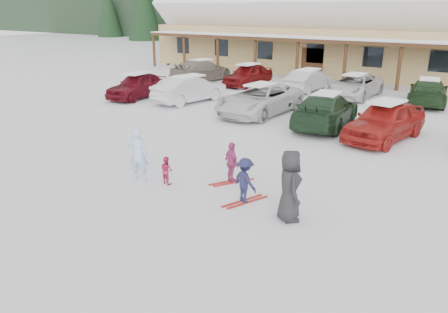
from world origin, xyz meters
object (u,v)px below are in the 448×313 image
Objects in this scene: parked_car_9 at (308,80)px; parked_car_0 at (138,86)px; parked_car_7 at (201,71)px; parked_car_8 at (248,75)px; toddler_red at (167,170)px; parked_car_4 at (385,121)px; parked_car_11 at (428,92)px; parked_car_2 at (260,99)px; bystander_dark at (290,186)px; parked_car_3 at (326,110)px; day_lodge at (317,22)px; adult_skier at (138,154)px; child_navy at (245,181)px; child_magenta at (232,163)px; parked_car_10 at (354,86)px; parked_car_1 at (190,89)px.

parked_car_0 is at bearing 48.57° from parked_car_9.
parked_car_8 is (3.78, 0.39, -0.04)m from parked_car_7.
parked_car_9 is (-3.27, 16.96, 0.26)m from toddler_red.
parked_car_4 reaches higher than parked_car_11.
toddler_red is at bearing -74.53° from parked_car_2.
bystander_dark is 9.71m from parked_car_3.
day_lodge reaches higher than parked_car_2.
parked_car_9 is at bearing -106.74° from adult_skier.
child_navy is (10.33, -27.41, -3.31)m from day_lodge.
child_magenta is 0.26× the size of parked_car_10.
child_navy is at bearing -165.17° from toddler_red.
child_magenta is 0.24× the size of parked_car_7.
day_lodge is at bearing 107.08° from parked_car_2.
parked_car_8 is at bearing -7.25° from parked_car_11.
parked_car_11 is (11.44, 0.53, -0.04)m from parked_car_8.
parked_car_7 is 1.28× the size of parked_car_9.
day_lodge is at bearing 130.35° from parked_car_4.
child_navy is 0.70× the size of bystander_dark.
child_navy is 21.17m from parked_car_7.
parked_car_2 is 1.09× the size of parked_car_10.
parked_car_4 is 13.97m from parked_car_8.
day_lodge reaches higher than parked_car_9.
bystander_dark is at bearing 80.91° from parked_car_11.
parked_car_9 is at bearing -44.81° from child_magenta.
parked_car_1 is at bearing 124.08° from parked_car_7.
parked_car_1 is (-9.89, 9.59, 0.11)m from child_navy.
toddler_red is 16.56m from parked_car_10.
parked_car_8 is at bearing -55.27° from toddler_red.
parked_car_0 is (-14.65, 9.02, -0.18)m from bystander_dark.
parked_car_4 is (-0.16, 8.61, -0.14)m from bystander_dark.
parked_car_4 is at bearing 131.78° from parked_car_9.
parked_car_2 is at bearing -8.89° from bystander_dark.
day_lodge is 16.02m from parked_car_11.
adult_skier reaches higher than toddler_red.
parked_car_7 is at bearing -177.22° from parked_car_10.
parked_car_11 is at bearing 23.42° from parked_car_0.
adult_skier is 1.03m from toddler_red.
parked_car_9 reaches higher than child_magenta.
parked_car_4 is at bearing -42.32° from bystander_dark.
toddler_red is 0.20× the size of parked_car_0.
child_navy is 13.78m from parked_car_1.
parked_car_4 is 0.85× the size of parked_car_7.
parked_car_8 is at bearing -173.26° from parked_car_7.
parked_car_0 is 1.00× the size of parked_car_8.
parked_car_2 is at bearing -65.47° from toddler_red.
toddler_red is 17.27m from parked_car_9.
parked_car_4 reaches higher than child_navy.
child_magenta is at bearing 21.13° from bystander_dark.
bystander_dark reaches higher than parked_car_10.
day_lodge is 5.66× the size of parked_car_3.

